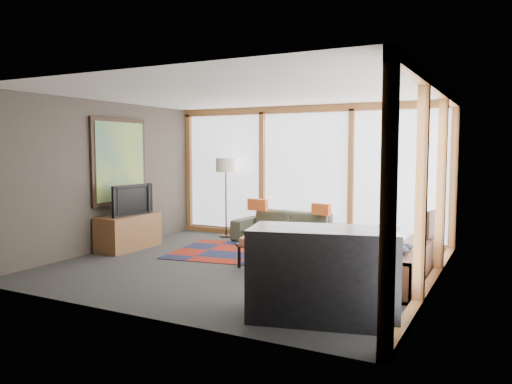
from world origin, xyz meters
The scene contains 17 objects.
ground centered at (0.00, 0.00, 0.00)m, with size 5.50×5.50×0.00m, color #2B2B29.
room_envelope centered at (0.49, 0.56, 1.54)m, with size 5.52×5.02×2.62m.
rug centered at (-0.26, 0.88, 0.01)m, with size 2.77×1.78×0.01m, color maroon.
sofa centered at (-0.17, 1.95, 0.30)m, with size 2.02×0.79×0.59m, color #333528.
pillow_left centered at (-0.78, 1.97, 0.70)m, with size 0.40×0.12×0.22m, color #CF5821.
pillow_right centered at (0.53, 1.94, 0.69)m, with size 0.36×0.11×0.20m, color #CF5821.
floor_lamp centered at (-1.55, 2.06, 0.80)m, with size 0.40×0.40×1.59m, color #312319, non-canonical shape.
coffee_table centered at (0.55, -0.07, 0.19)m, with size 1.11×0.56×0.37m, color #332411, non-canonical shape.
book_stack centered at (0.17, -0.11, 0.42)m, with size 0.26×0.32×0.11m, color brown.
vase centered at (0.63, -0.11, 0.47)m, with size 0.24×0.24×0.20m, color #EFE2CE.
bookshelf centered at (2.43, 0.16, 0.25)m, with size 0.36×1.97×0.49m, color #332411, non-canonical shape.
bowl_a centered at (2.39, -0.36, 0.54)m, with size 0.20×0.20×0.10m, color black.
bowl_b centered at (2.41, -0.07, 0.54)m, with size 0.17×0.17×0.09m, color black.
shelf_picture centered at (2.56, 0.90, 0.69)m, with size 0.04×0.31×0.40m, color black.
tv_console centered at (-2.45, 0.21, 0.30)m, with size 0.51×1.22×0.61m, color brown.
television centered at (-2.43, 0.21, 0.88)m, with size 0.94×0.12×0.54m, color black.
bar_counter centered at (1.88, -1.68, 0.48)m, with size 1.52×0.71×0.96m, color black.
Camera 1 is at (3.59, -6.51, 1.78)m, focal length 35.00 mm.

